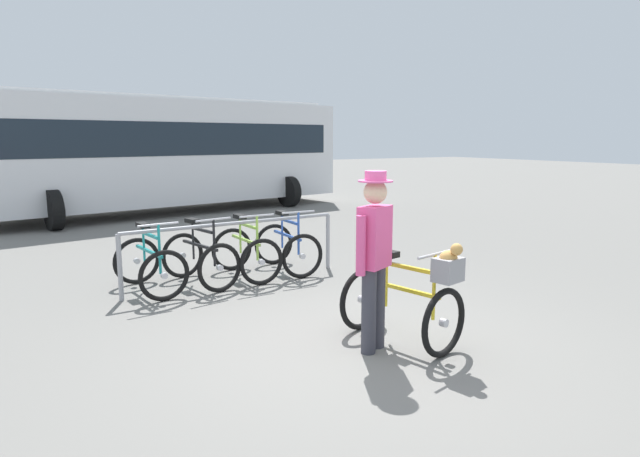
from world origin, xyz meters
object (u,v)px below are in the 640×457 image
Objects in this scene: racked_bike_teal at (150,265)px; bus_distant at (166,149)px; person_with_featured_bike at (374,254)px; featured_bicycle at (411,298)px; racked_bike_blue at (287,247)px; racked_bike_lime at (246,253)px; racked_bike_black at (200,259)px.

bus_distant is at bearing 73.66° from racked_bike_teal.
featured_bicycle is at bearing -13.44° from person_with_featured_bike.
racked_bike_blue is at bearing 84.28° from featured_bicycle.
person_with_featured_bike is at bearing -102.48° from racked_bike_blue.
bus_distant is at bearing 88.49° from racked_bike_blue.
racked_bike_blue is at bearing 3.48° from racked_bike_lime.
bus_distant reaches higher than racked_bike_black.
racked_bike_blue is at bearing -91.51° from bus_distant.
racked_bike_teal is 0.69× the size of person_with_featured_bike.
racked_bike_lime is (1.40, 0.08, 0.00)m from racked_bike_teal.
racked_bike_black and racked_bike_lime have the same top height.
racked_bike_teal is at bearing -176.52° from racked_bike_lime.
racked_bike_teal and racked_bike_lime have the same top height.
racked_bike_teal is at bearing -106.34° from bus_distant.
person_with_featured_bike reaches higher than racked_bike_black.
racked_bike_teal is at bearing 114.07° from person_with_featured_bike.
featured_bicycle is 11.11m from bus_distant.
racked_bike_black is at bearing 102.30° from person_with_featured_bike.
featured_bicycle is at bearing -71.74° from racked_bike_black.
racked_bike_blue is at bearing 77.52° from person_with_featured_bike.
featured_bicycle reaches higher than racked_bike_lime.
person_with_featured_bike is at bearing -65.93° from racked_bike_teal.
racked_bike_blue is 0.11× the size of bus_distant.
person_with_featured_bike reaches higher than featured_bicycle.
racked_bike_blue is (2.10, 0.13, 0.00)m from racked_bike_teal.
racked_bike_black is at bearing -176.52° from racked_bike_lime.
racked_bike_blue is 3.33m from featured_bicycle.
racked_bike_blue is 3.35m from person_with_featured_bike.
featured_bicycle is at bearing -92.78° from bus_distant.
featured_bicycle is 0.12× the size of bus_distant.
featured_bicycle is at bearing -83.60° from racked_bike_lime.
racked_bike_lime is at bearing 96.40° from featured_bicycle.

